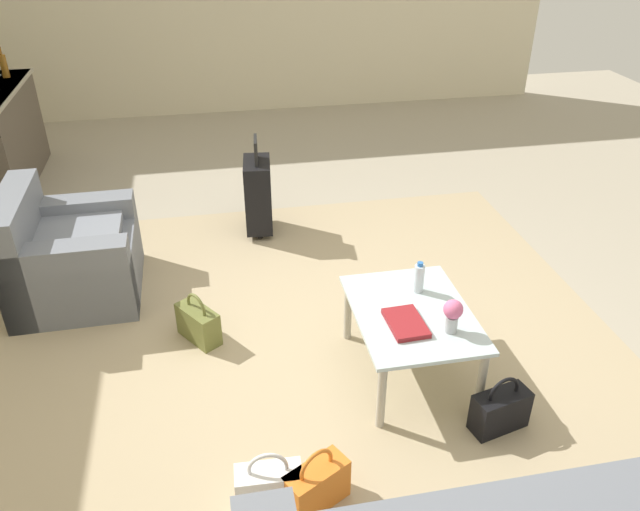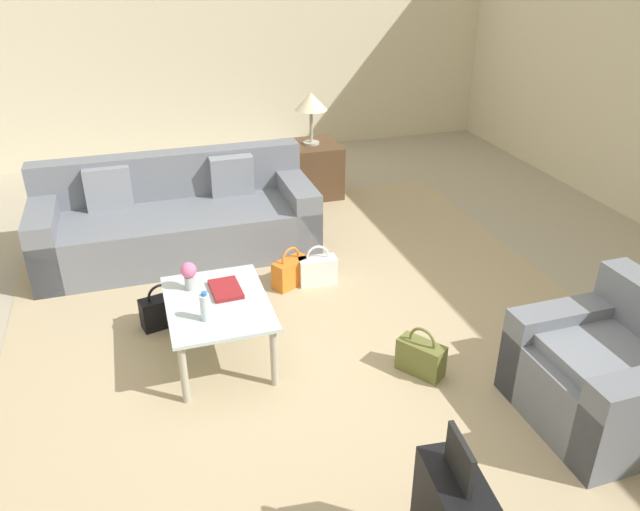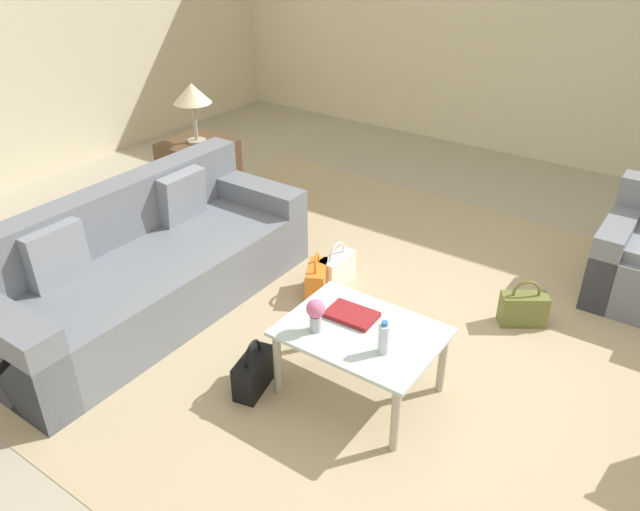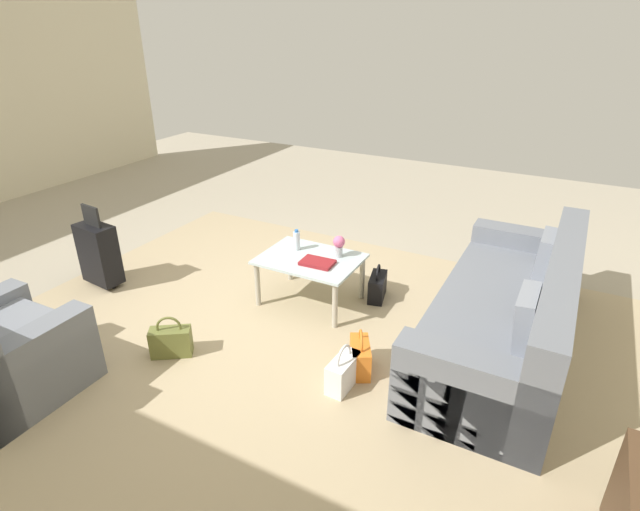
{
  "view_description": "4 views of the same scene",
  "coord_description": "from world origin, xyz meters",
  "px_view_note": "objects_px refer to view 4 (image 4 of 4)",
  "views": [
    {
      "loc": [
        -3.21,
        0.59,
        2.61
      ],
      "look_at": [
        -0.02,
        -0.02,
        0.68
      ],
      "focal_mm": 35.0,
      "sensor_mm": 36.0,
      "label": 1
    },
    {
      "loc": [
        3.22,
        -0.91,
        2.66
      ],
      "look_at": [
        0.1,
        0.07,
        0.97
      ],
      "focal_mm": 35.0,
      "sensor_mm": 36.0,
      "label": 2
    },
    {
      "loc": [
        1.08,
        -3.02,
        2.64
      ],
      "look_at": [
        -0.96,
        -0.13,
        0.6
      ],
      "focal_mm": 35.0,
      "sensor_mm": 36.0,
      "label": 3
    },
    {
      "loc": [
        -2.42,
        3.1,
        2.45
      ],
      "look_at": [
        -0.63,
        -0.26,
        0.64
      ],
      "focal_mm": 28.0,
      "sensor_mm": 36.0,
      "label": 4
    }
  ],
  "objects_px": {
    "suitcase_black": "(99,253)",
    "handbag_white": "(343,372)",
    "handbag_black": "(377,286)",
    "coffee_table_book": "(317,262)",
    "flower_vase": "(339,244)",
    "handbag_olive": "(171,341)",
    "water_bottle": "(297,240)",
    "coffee_table": "(310,264)",
    "couch": "(514,317)",
    "handbag_orange": "(360,356)"
  },
  "relations": [
    {
      "from": "coffee_table",
      "to": "handbag_olive",
      "type": "relative_size",
      "value": 2.53
    },
    {
      "from": "coffee_table",
      "to": "suitcase_black",
      "type": "height_order",
      "value": "suitcase_black"
    },
    {
      "from": "coffee_table",
      "to": "flower_vase",
      "type": "relative_size",
      "value": 4.42
    },
    {
      "from": "suitcase_black",
      "to": "handbag_olive",
      "type": "height_order",
      "value": "suitcase_black"
    },
    {
      "from": "handbag_black",
      "to": "flower_vase",
      "type": "bearing_deg",
      "value": 32.51
    },
    {
      "from": "flower_vase",
      "to": "suitcase_black",
      "type": "distance_m",
      "value": 2.39
    },
    {
      "from": "coffee_table",
      "to": "handbag_black",
      "type": "height_order",
      "value": "coffee_table"
    },
    {
      "from": "coffee_table_book",
      "to": "handbag_black",
      "type": "xyz_separation_m",
      "value": [
        -0.42,
        -0.43,
        -0.35
      ]
    },
    {
      "from": "water_bottle",
      "to": "suitcase_black",
      "type": "relative_size",
      "value": 0.24
    },
    {
      "from": "suitcase_black",
      "to": "handbag_white",
      "type": "xyz_separation_m",
      "value": [
        -2.81,
        0.26,
        -0.23
      ]
    },
    {
      "from": "handbag_black",
      "to": "handbag_olive",
      "type": "xyz_separation_m",
      "value": [
        1.11,
        1.61,
        0.0
      ]
    },
    {
      "from": "couch",
      "to": "coffee_table",
      "type": "xyz_separation_m",
      "value": [
        1.8,
        0.1,
        0.1
      ]
    },
    {
      "from": "suitcase_black",
      "to": "handbag_white",
      "type": "distance_m",
      "value": 2.83
    },
    {
      "from": "couch",
      "to": "flower_vase",
      "type": "height_order",
      "value": "couch"
    },
    {
      "from": "suitcase_black",
      "to": "handbag_white",
      "type": "bearing_deg",
      "value": 174.78
    },
    {
      "from": "flower_vase",
      "to": "handbag_olive",
      "type": "xyz_separation_m",
      "value": [
        0.79,
        1.41,
        -0.45
      ]
    },
    {
      "from": "handbag_white",
      "to": "handbag_orange",
      "type": "bearing_deg",
      "value": -98.49
    },
    {
      "from": "handbag_orange",
      "to": "handbag_white",
      "type": "bearing_deg",
      "value": 81.51
    },
    {
      "from": "flower_vase",
      "to": "suitcase_black",
      "type": "height_order",
      "value": "suitcase_black"
    },
    {
      "from": "coffee_table_book",
      "to": "handbag_black",
      "type": "distance_m",
      "value": 0.7
    },
    {
      "from": "water_bottle",
      "to": "handbag_black",
      "type": "bearing_deg",
      "value": -161.07
    },
    {
      "from": "couch",
      "to": "water_bottle",
      "type": "relative_size",
      "value": 12.11
    },
    {
      "from": "handbag_black",
      "to": "handbag_white",
      "type": "bearing_deg",
      "value": 101.46
    },
    {
      "from": "suitcase_black",
      "to": "handbag_black",
      "type": "height_order",
      "value": "suitcase_black"
    },
    {
      "from": "handbag_black",
      "to": "couch",
      "type": "bearing_deg",
      "value": 168.61
    },
    {
      "from": "couch",
      "to": "coffee_table",
      "type": "height_order",
      "value": "couch"
    },
    {
      "from": "couch",
      "to": "handbag_orange",
      "type": "xyz_separation_m",
      "value": [
        0.96,
        0.83,
        -0.17
      ]
    },
    {
      "from": "handbag_orange",
      "to": "handbag_olive",
      "type": "height_order",
      "value": "same"
    },
    {
      "from": "flower_vase",
      "to": "handbag_orange",
      "type": "distance_m",
      "value": 1.17
    },
    {
      "from": "water_bottle",
      "to": "flower_vase",
      "type": "bearing_deg",
      "value": -173.21
    },
    {
      "from": "coffee_table",
      "to": "couch",
      "type": "bearing_deg",
      "value": -176.82
    },
    {
      "from": "handbag_white",
      "to": "coffee_table_book",
      "type": "bearing_deg",
      "value": -51.97
    },
    {
      "from": "water_bottle",
      "to": "couch",
      "type": "bearing_deg",
      "value": 180.0
    },
    {
      "from": "couch",
      "to": "handbag_white",
      "type": "distance_m",
      "value": 1.46
    },
    {
      "from": "handbag_orange",
      "to": "handbag_white",
      "type": "relative_size",
      "value": 1.0
    },
    {
      "from": "coffee_table_book",
      "to": "handbag_white",
      "type": "bearing_deg",
      "value": 125.44
    },
    {
      "from": "suitcase_black",
      "to": "handbag_black",
      "type": "bearing_deg",
      "value": -157.47
    },
    {
      "from": "suitcase_black",
      "to": "handbag_white",
      "type": "height_order",
      "value": "suitcase_black"
    },
    {
      "from": "water_bottle",
      "to": "flower_vase",
      "type": "distance_m",
      "value": 0.42
    },
    {
      "from": "couch",
      "to": "suitcase_black",
      "type": "bearing_deg",
      "value": 11.89
    },
    {
      "from": "handbag_black",
      "to": "coffee_table_book",
      "type": "bearing_deg",
      "value": 45.94
    },
    {
      "from": "handbag_orange",
      "to": "handbag_black",
      "type": "height_order",
      "value": "same"
    },
    {
      "from": "handbag_white",
      "to": "handbag_olive",
      "type": "bearing_deg",
      "value": 12.35
    },
    {
      "from": "couch",
      "to": "handbag_olive",
      "type": "xyz_separation_m",
      "value": [
        2.37,
        1.36,
        -0.17
      ]
    },
    {
      "from": "handbag_olive",
      "to": "water_bottle",
      "type": "bearing_deg",
      "value": -105.32
    },
    {
      "from": "water_bottle",
      "to": "handbag_white",
      "type": "bearing_deg",
      "value": 133.58
    },
    {
      "from": "handbag_orange",
      "to": "handbag_black",
      "type": "relative_size",
      "value": 1.0
    },
    {
      "from": "water_bottle",
      "to": "suitcase_black",
      "type": "bearing_deg",
      "value": 23.96
    },
    {
      "from": "suitcase_black",
      "to": "handbag_orange",
      "type": "height_order",
      "value": "suitcase_black"
    },
    {
      "from": "couch",
      "to": "handbag_black",
      "type": "bearing_deg",
      "value": -11.39
    }
  ]
}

